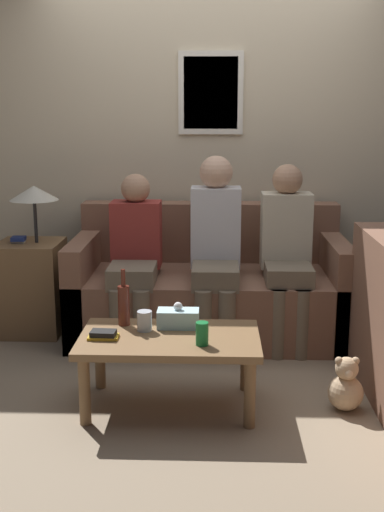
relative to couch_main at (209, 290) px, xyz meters
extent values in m
plane|color=gray|center=(0.00, -0.55, -0.31)|extent=(16.00, 16.00, 0.00)
cube|color=beige|center=(0.00, 0.50, 0.99)|extent=(9.00, 0.06, 2.60)
cube|color=silver|center=(0.00, 0.46, 1.39)|extent=(0.48, 0.02, 0.60)
cube|color=#B7CCB2|center=(0.00, 0.45, 1.39)|extent=(0.40, 0.01, 0.52)
cube|color=brown|center=(0.00, -0.05, -0.08)|extent=(1.91, 0.94, 0.46)
cube|color=brown|center=(0.00, 0.32, 0.37)|extent=(1.91, 0.20, 0.44)
cube|color=brown|center=(-0.88, -0.05, 0.04)|extent=(0.14, 0.94, 0.70)
cube|color=brown|center=(0.88, -0.05, 0.04)|extent=(0.14, 0.94, 0.70)
cube|color=olive|center=(-0.20, -1.20, 0.07)|extent=(0.96, 0.57, 0.04)
cylinder|color=olive|center=(-0.62, -1.43, -0.13)|extent=(0.06, 0.06, 0.36)
cylinder|color=olive|center=(0.22, -1.43, -0.13)|extent=(0.06, 0.06, 0.36)
cylinder|color=olive|center=(-0.62, -0.98, -0.13)|extent=(0.06, 0.06, 0.36)
cylinder|color=olive|center=(0.22, -0.98, -0.13)|extent=(0.06, 0.06, 0.36)
cube|color=olive|center=(-1.28, -0.04, 0.02)|extent=(0.44, 0.44, 0.66)
cylinder|color=#262628|center=(-1.22, -0.04, 0.51)|extent=(0.02, 0.02, 0.32)
cone|color=beige|center=(-1.22, -0.04, 0.70)|extent=(0.34, 0.34, 0.10)
cube|color=beige|center=(-1.35, -0.06, 0.36)|extent=(0.09, 0.07, 0.02)
cube|color=navy|center=(-1.35, -0.06, 0.38)|extent=(0.10, 0.10, 0.03)
cylinder|color=#562319|center=(-0.47, -1.03, 0.20)|extent=(0.07, 0.07, 0.23)
cylinder|color=#562319|center=(-0.47, -1.03, 0.37)|extent=(0.02, 0.02, 0.10)
cylinder|color=silver|center=(-0.34, -1.12, 0.15)|extent=(0.08, 0.08, 0.11)
cube|color=gold|center=(-0.55, -1.25, 0.10)|extent=(0.16, 0.09, 0.02)
cube|color=black|center=(-0.55, -1.25, 0.12)|extent=(0.14, 0.09, 0.03)
cylinder|color=#197A38|center=(-0.02, -1.33, 0.15)|extent=(0.07, 0.07, 0.12)
cube|color=silver|center=(-0.16, -1.06, 0.14)|extent=(0.23, 0.12, 0.10)
sphere|color=white|center=(-0.16, -1.06, 0.21)|extent=(0.05, 0.05, 0.05)
cube|color=#756651|center=(-0.51, -0.31, 0.20)|extent=(0.31, 0.44, 0.14)
cylinder|color=#756651|center=(-0.58, -0.53, -0.08)|extent=(0.11, 0.11, 0.46)
cylinder|color=#756651|center=(-0.43, -0.53, -0.08)|extent=(0.11, 0.11, 0.46)
cube|color=maroon|center=(-0.51, -0.09, 0.43)|extent=(0.34, 0.22, 0.46)
sphere|color=tan|center=(-0.51, -0.09, 0.74)|extent=(0.20, 0.20, 0.20)
cube|color=#756651|center=(0.04, -0.30, 0.20)|extent=(0.31, 0.45, 0.14)
cylinder|color=#756651|center=(-0.03, -0.52, -0.08)|extent=(0.11, 0.11, 0.46)
cylinder|color=#756651|center=(0.12, -0.52, -0.08)|extent=(0.11, 0.11, 0.46)
cube|color=silver|center=(0.04, -0.07, 0.47)|extent=(0.34, 0.22, 0.55)
sphere|color=tan|center=(0.04, -0.07, 0.85)|extent=(0.23, 0.23, 0.23)
cube|color=#756651|center=(0.53, -0.28, 0.20)|extent=(0.31, 0.41, 0.14)
cylinder|color=#756651|center=(0.45, -0.48, -0.08)|extent=(0.11, 0.11, 0.46)
cylinder|color=#756651|center=(0.60, -0.48, -0.08)|extent=(0.11, 0.11, 0.46)
cube|color=beige|center=(0.53, -0.07, 0.46)|extent=(0.34, 0.22, 0.52)
sphere|color=tan|center=(0.53, -0.07, 0.81)|extent=(0.21, 0.21, 0.21)
sphere|color=tan|center=(0.75, -1.21, -0.22)|extent=(0.19, 0.19, 0.19)
sphere|color=tan|center=(0.75, -1.21, -0.08)|extent=(0.12, 0.12, 0.12)
sphere|color=tan|center=(0.71, -1.21, -0.03)|extent=(0.04, 0.04, 0.04)
sphere|color=tan|center=(0.79, -1.21, -0.03)|extent=(0.04, 0.04, 0.04)
sphere|color=beige|center=(0.75, -1.26, -0.08)|extent=(0.05, 0.05, 0.05)
camera|label=1|loc=(0.04, -4.44, 1.28)|focal=45.00mm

